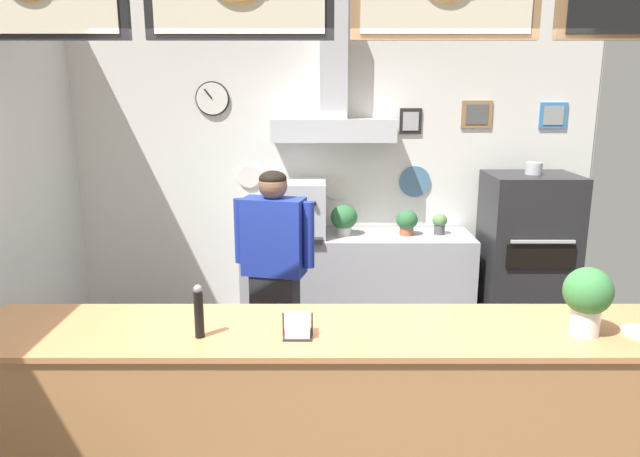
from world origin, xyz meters
name	(u,v)px	position (x,y,z in m)	size (l,w,h in m)	color
back_wall_assembly	(333,153)	(0.00, 2.31, 1.64)	(4.82, 2.54, 3.07)	#9E9E99
service_counter	(342,417)	(0.00, -0.23, 0.51)	(3.80, 0.70, 1.01)	#B77F4C
back_prep_counter	(357,285)	(0.22, 2.06, 0.46)	(2.05, 0.60, 0.94)	#A3A5AD
pizza_oven	(527,259)	(1.69, 1.92, 0.75)	(0.74, 0.67, 1.60)	#232326
shop_worker	(276,275)	(-0.44, 1.02, 0.89)	(0.58, 0.32, 1.65)	#232328
espresso_machine	(298,209)	(-0.31, 2.04, 1.17)	(0.50, 0.53, 0.48)	#B7BABF
potted_sage	(408,221)	(0.66, 2.06, 1.06)	(0.19, 0.19, 0.23)	#9E563D
potted_oregano	(345,218)	(0.10, 2.07, 1.08)	(0.24, 0.24, 0.27)	beige
potted_basil	(441,223)	(0.96, 2.09, 1.04)	(0.13, 0.13, 0.19)	#4C4C51
basil_vase	(588,298)	(1.21, -0.30, 1.20)	(0.24, 0.24, 0.35)	silver
napkin_holder	(299,327)	(-0.22, -0.33, 1.06)	(0.15, 0.14, 0.12)	#262628
pepper_grinder	(200,311)	(-0.71, -0.34, 1.15)	(0.05, 0.05, 0.27)	black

